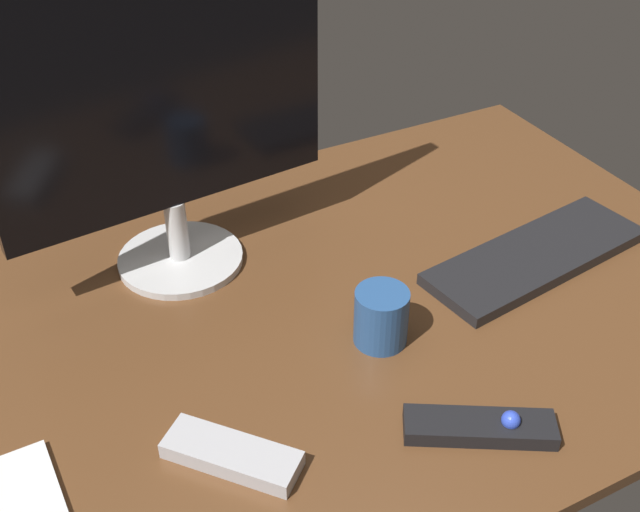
% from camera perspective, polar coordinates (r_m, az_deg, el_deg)
% --- Properties ---
extents(desk, '(1.40, 0.84, 0.02)m').
position_cam_1_polar(desk, '(1.13, -2.39, -5.08)').
color(desk, brown).
rests_on(desk, ground).
extents(monitor, '(0.49, 0.19, 0.45)m').
position_cam_1_polar(monitor, '(1.12, -11.22, 9.85)').
color(monitor, silver).
rests_on(monitor, desk).
extents(keyboard, '(0.39, 0.17, 0.02)m').
position_cam_1_polar(keyboard, '(1.27, 15.22, -0.01)').
color(keyboard, black).
rests_on(keyboard, desk).
extents(media_remote, '(0.18, 0.13, 0.04)m').
position_cam_1_polar(media_remote, '(0.99, 11.48, -11.89)').
color(media_remote, black).
rests_on(media_remote, desk).
extents(tv_remote, '(0.15, 0.16, 0.02)m').
position_cam_1_polar(tv_remote, '(0.95, -6.34, -13.95)').
color(tv_remote, '#B7B7BC').
rests_on(tv_remote, desk).
extents(coffee_mug, '(0.07, 0.07, 0.08)m').
position_cam_1_polar(coffee_mug, '(1.07, 4.40, -4.37)').
color(coffee_mug, '#28518C').
rests_on(coffee_mug, desk).
extents(notepad, '(0.13, 0.12, 0.01)m').
position_cam_1_polar(notepad, '(0.98, -21.95, -15.91)').
color(notepad, silver).
rests_on(notepad, desk).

